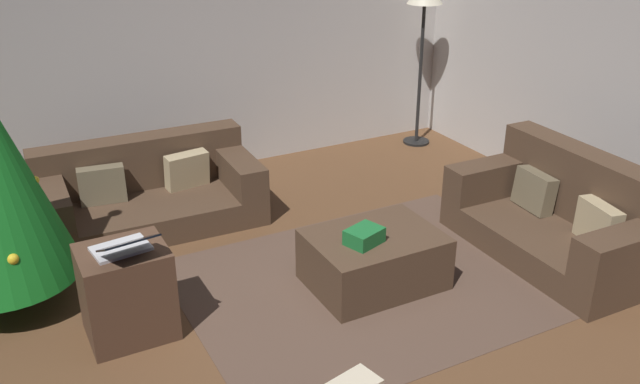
{
  "coord_description": "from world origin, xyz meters",
  "views": [
    {
      "loc": [
        -1.52,
        -2.97,
        2.6
      ],
      "look_at": [
        0.38,
        0.62,
        0.75
      ],
      "focal_mm": 38.57,
      "sensor_mm": 36.0,
      "label": 1
    }
  ],
  "objects_px": {
    "couch_left": "(148,192)",
    "tv_remote": "(374,234)",
    "ottoman": "(374,259)",
    "corner_lamp": "(424,5)",
    "side_table": "(127,292)",
    "couch_right": "(562,217)",
    "gift_box": "(364,236)",
    "laptop": "(124,246)"
  },
  "relations": [
    {
      "from": "ottoman",
      "to": "tv_remote",
      "type": "bearing_deg",
      "value": -141.95
    },
    {
      "from": "corner_lamp",
      "to": "gift_box",
      "type": "bearing_deg",
      "value": -131.96
    },
    {
      "from": "ottoman",
      "to": "side_table",
      "type": "height_order",
      "value": "side_table"
    },
    {
      "from": "side_table",
      "to": "corner_lamp",
      "type": "bearing_deg",
      "value": 29.26
    },
    {
      "from": "couch_left",
      "to": "tv_remote",
      "type": "height_order",
      "value": "couch_left"
    },
    {
      "from": "couch_right",
      "to": "corner_lamp",
      "type": "height_order",
      "value": "corner_lamp"
    },
    {
      "from": "side_table",
      "to": "couch_right",
      "type": "bearing_deg",
      "value": -8.62
    },
    {
      "from": "side_table",
      "to": "corner_lamp",
      "type": "height_order",
      "value": "corner_lamp"
    },
    {
      "from": "couch_right",
      "to": "side_table",
      "type": "relative_size",
      "value": 2.71
    },
    {
      "from": "couch_right",
      "to": "gift_box",
      "type": "distance_m",
      "value": 1.64
    },
    {
      "from": "couch_right",
      "to": "corner_lamp",
      "type": "relative_size",
      "value": 0.94
    },
    {
      "from": "couch_right",
      "to": "laptop",
      "type": "xyz_separation_m",
      "value": [
        -3.14,
        0.42,
        0.36
      ]
    },
    {
      "from": "ottoman",
      "to": "tv_remote",
      "type": "relative_size",
      "value": 5.57
    },
    {
      "from": "tv_remote",
      "to": "couch_right",
      "type": "bearing_deg",
      "value": 10.63
    },
    {
      "from": "ottoman",
      "to": "laptop",
      "type": "distance_m",
      "value": 1.71
    },
    {
      "from": "corner_lamp",
      "to": "tv_remote",
      "type": "bearing_deg",
      "value": -131.01
    },
    {
      "from": "tv_remote",
      "to": "ottoman",
      "type": "bearing_deg",
      "value": 58.62
    },
    {
      "from": "gift_box",
      "to": "tv_remote",
      "type": "relative_size",
      "value": 1.49
    },
    {
      "from": "ottoman",
      "to": "laptop",
      "type": "bearing_deg",
      "value": 174.83
    },
    {
      "from": "couch_right",
      "to": "side_table",
      "type": "distance_m",
      "value": 3.18
    },
    {
      "from": "ottoman",
      "to": "corner_lamp",
      "type": "distance_m",
      "value": 3.19
    },
    {
      "from": "gift_box",
      "to": "side_table",
      "type": "height_order",
      "value": "side_table"
    },
    {
      "from": "couch_left",
      "to": "ottoman",
      "type": "distance_m",
      "value": 2.05
    },
    {
      "from": "gift_box",
      "to": "tv_remote",
      "type": "distance_m",
      "value": 0.14
    },
    {
      "from": "couch_right",
      "to": "gift_box",
      "type": "bearing_deg",
      "value": 83.56
    },
    {
      "from": "ottoman",
      "to": "gift_box",
      "type": "relative_size",
      "value": 3.75
    },
    {
      "from": "couch_left",
      "to": "couch_right",
      "type": "distance_m",
      "value": 3.29
    },
    {
      "from": "tv_remote",
      "to": "corner_lamp",
      "type": "height_order",
      "value": "corner_lamp"
    },
    {
      "from": "tv_remote",
      "to": "laptop",
      "type": "xyz_separation_m",
      "value": [
        -1.64,
        0.15,
        0.25
      ]
    },
    {
      "from": "couch_left",
      "to": "laptop",
      "type": "height_order",
      "value": "laptop"
    },
    {
      "from": "couch_right",
      "to": "corner_lamp",
      "type": "bearing_deg",
      "value": -8.95
    },
    {
      "from": "couch_right",
      "to": "tv_remote",
      "type": "distance_m",
      "value": 1.53
    },
    {
      "from": "couch_right",
      "to": "laptop",
      "type": "bearing_deg",
      "value": 83.2
    },
    {
      "from": "side_table",
      "to": "corner_lamp",
      "type": "xyz_separation_m",
      "value": [
        3.57,
        2.0,
        1.17
      ]
    },
    {
      "from": "couch_left",
      "to": "corner_lamp",
      "type": "bearing_deg",
      "value": -168.9
    },
    {
      "from": "ottoman",
      "to": "gift_box",
      "type": "xyz_separation_m",
      "value": [
        -0.12,
        -0.06,
        0.24
      ]
    },
    {
      "from": "ottoman",
      "to": "corner_lamp",
      "type": "bearing_deg",
      "value": 49.02
    },
    {
      "from": "tv_remote",
      "to": "side_table",
      "type": "distance_m",
      "value": 1.66
    },
    {
      "from": "tv_remote",
      "to": "side_table",
      "type": "height_order",
      "value": "side_table"
    },
    {
      "from": "couch_right",
      "to": "side_table",
      "type": "bearing_deg",
      "value": 82.14
    },
    {
      "from": "gift_box",
      "to": "laptop",
      "type": "distance_m",
      "value": 1.55
    },
    {
      "from": "corner_lamp",
      "to": "laptop",
      "type": "bearing_deg",
      "value": -149.96
    }
  ]
}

